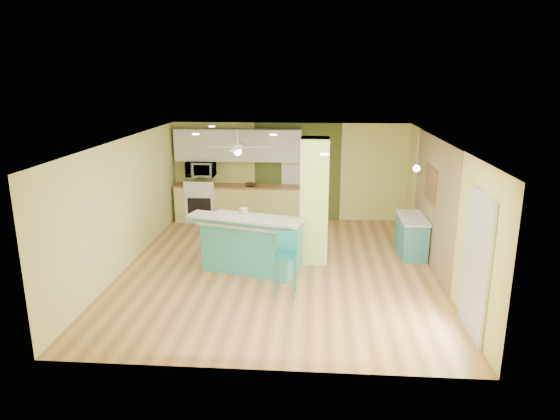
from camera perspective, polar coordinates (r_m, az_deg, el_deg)
The scene contains 23 objects.
floor at distance 9.84m, azimuth -0.05°, elevation -6.68°, with size 6.00×7.00×0.01m, color #A06838.
ceiling at distance 9.20m, azimuth -0.05°, elevation 7.98°, with size 6.00×7.00×0.01m, color white.
wall_back at distance 12.86m, azimuth 1.13°, elevation 4.38°, with size 6.00×0.01×2.50m, color #DADA75.
wall_front at distance 6.13m, azimuth -2.53°, elevation -7.96°, with size 6.00×0.01×2.50m, color #DADA75.
wall_left at distance 10.12m, azimuth -17.28°, elevation 0.71°, with size 0.01×7.00×2.50m, color #DADA75.
wall_right at distance 9.70m, azimuth 17.95°, elevation 0.05°, with size 0.01×7.00×2.50m, color #DADA75.
wood_panel at distance 10.26m, azimuth 17.10°, elevation 0.92°, with size 0.02×3.40×2.50m, color #88704D.
olive_accent at distance 12.83m, azimuth 2.02°, elevation 4.35°, with size 2.20×0.02×2.50m, color #475421.
interior_door at distance 12.85m, azimuth 2.00°, elevation 3.24°, with size 0.82×0.05×2.00m, color silver.
french_door at distance 7.64m, azimuth 21.49°, elevation -5.90°, with size 0.04×1.08×2.10m, color silver.
column at distance 9.90m, azimuth 3.92°, elevation 1.07°, with size 0.55×0.55×2.50m, color #CCE56A.
kitchen_run at distance 12.87m, azimuth -4.76°, elevation 0.79°, with size 3.25×0.63×0.94m.
stove at distance 13.04m, azimuth -8.89°, elevation 0.80°, with size 0.76×0.66×1.08m.
upper_cabinets at distance 12.70m, azimuth -4.82°, elevation 7.40°, with size 3.20×0.34×0.80m, color silver.
microwave at distance 12.86m, azimuth -9.04°, elevation 4.65°, with size 0.70×0.48×0.39m, color silver.
ceiling_fan at distance 11.36m, azimuth -4.87°, elevation 7.13°, with size 1.41×1.41×0.61m.
pendant_lamp at distance 10.20m, azimuth 15.34°, elevation 4.63°, with size 0.14×0.14×0.69m.
wall_decor at distance 10.38m, azimuth 16.87°, elevation 2.80°, with size 0.03×0.90×0.70m, color brown.
peninsula at distance 9.64m, azimuth -3.23°, elevation -3.79°, with size 2.24×1.65×1.14m.
bar_stool at distance 8.49m, azimuth 0.71°, elevation -4.92°, with size 0.39×0.39×1.11m.
side_counter at distance 10.84m, azimuth 14.78°, elevation -2.81°, with size 0.53×1.25×0.80m.
fruit_bowl at distance 12.60m, azimuth -3.35°, elevation 2.88°, with size 0.31×0.31×0.08m, color #3A2717.
canister at distance 9.74m, azimuth -4.22°, elevation -0.25°, with size 0.16×0.16×0.17m, color yellow.
Camera 1 is at (0.69, -9.10, 3.66)m, focal length 32.00 mm.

